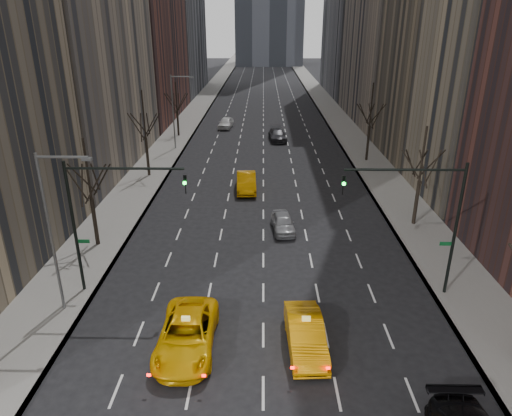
{
  "coord_description": "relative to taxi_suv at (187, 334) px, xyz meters",
  "views": [
    {
      "loc": [
        -0.08,
        -11.42,
        15.1
      ],
      "look_at": [
        -0.51,
        16.84,
        3.5
      ],
      "focal_mm": 32.0,
      "sensor_mm": 36.0,
      "label": 1
    }
  ],
  "objects": [
    {
      "name": "sidewalk_right",
      "position": [
        16.02,
        63.09,
        -0.75
      ],
      "size": [
        4.5,
        320.0,
        0.15
      ],
      "primitive_type": "cube",
      "color": "slate",
      "rests_on": "ground"
    },
    {
      "name": "silver_sedan_ahead",
      "position": [
        5.29,
        13.86,
        -0.14
      ],
      "size": [
        1.98,
        4.15,
        1.37
      ],
      "primitive_type": "imported",
      "rotation": [
        0.0,
        0.0,
        0.09
      ],
      "color": "gray",
      "rests_on": "ground"
    },
    {
      "name": "taxi_sedan",
      "position": [
        5.85,
        0.1,
        -0.01
      ],
      "size": [
        1.98,
        5.03,
        1.63
      ],
      "primitive_type": "imported",
      "rotation": [
        0.0,
        0.0,
        0.05
      ],
      "color": "#FF9E05",
      "rests_on": "ground"
    },
    {
      "name": "traffic_mast_right",
      "position": [
        12.88,
        5.08,
        4.66
      ],
      "size": [
        6.69,
        0.39,
        8.0
      ],
      "color": "black",
      "rests_on": "ground"
    },
    {
      "name": "tree_lw_b",
      "position": [
        -8.23,
        11.09,
        2.9
      ],
      "size": [
        3.36,
        3.5,
        7.82
      ],
      "color": "black",
      "rests_on": "ground"
    },
    {
      "name": "far_suv_grey",
      "position": [
        5.69,
        42.8,
        -0.05
      ],
      "size": [
        2.63,
        5.5,
        1.55
      ],
      "primitive_type": "imported",
      "rotation": [
        0.0,
        0.0,
        0.09
      ],
      "color": "#2A2A2E",
      "rests_on": "ground"
    },
    {
      "name": "far_taxi",
      "position": [
        2.14,
        22.9,
        0.03
      ],
      "size": [
        2.05,
        5.24,
        1.7
      ],
      "primitive_type": "imported",
      "rotation": [
        0.0,
        0.0,
        0.05
      ],
      "color": "orange",
      "rests_on": "ground"
    },
    {
      "name": "tree_rw_b",
      "position": [
        15.77,
        15.09,
        2.9
      ],
      "size": [
        3.36,
        3.5,
        7.82
      ],
      "color": "black",
      "rests_on": "ground"
    },
    {
      "name": "traffic_mast_left",
      "position": [
        -5.34,
        5.08,
        4.66
      ],
      "size": [
        6.69,
        0.39,
        8.0
      ],
      "color": "black",
      "rests_on": "ground"
    },
    {
      "name": "streetlight_near",
      "position": [
        -7.07,
        3.09,
        4.79
      ],
      "size": [
        2.83,
        0.22,
        9.0
      ],
      "color": "slate",
      "rests_on": "ground"
    },
    {
      "name": "tree_rw_c",
      "position": [
        15.77,
        33.09,
        3.21
      ],
      "size": [
        3.36,
        3.5,
        8.74
      ],
      "color": "black",
      "rests_on": "ground"
    },
    {
      "name": "tree_lw_d",
      "position": [
        -8.23,
        45.09,
        2.74
      ],
      "size": [
        3.36,
        3.5,
        7.36
      ],
      "color": "black",
      "rests_on": "ground"
    },
    {
      "name": "far_car_white",
      "position": [
        -1.94,
        50.55,
        -0.03
      ],
      "size": [
        2.38,
        4.86,
        1.59
      ],
      "primitive_type": "imported",
      "rotation": [
        0.0,
        0.0,
        -0.11
      ],
      "color": "silver",
      "rests_on": "ground"
    },
    {
      "name": "streetlight_far",
      "position": [
        -7.07,
        38.09,
        4.79
      ],
      "size": [
        2.83,
        0.22,
        9.0
      ],
      "color": "slate",
      "rests_on": "ground"
    },
    {
      "name": "sidewalk_left",
      "position": [
        -8.48,
        63.09,
        -0.75
      ],
      "size": [
        4.5,
        320.0,
        0.15
      ],
      "primitive_type": "cube",
      "color": "slate",
      "rests_on": "ground"
    },
    {
      "name": "tree_lw_c",
      "position": [
        -8.23,
        27.09,
        3.21
      ],
      "size": [
        3.36,
        3.5,
        8.74
      ],
      "color": "black",
      "rests_on": "ground"
    },
    {
      "name": "taxi_suv",
      "position": [
        0.0,
        0.0,
        0.0
      ],
      "size": [
        2.76,
        5.94,
        1.65
      ],
      "primitive_type": "imported",
      "rotation": [
        0.0,
        0.0,
        0.0
      ],
      "color": "#F8B605",
      "rests_on": "ground"
    }
  ]
}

